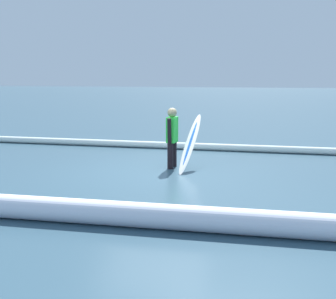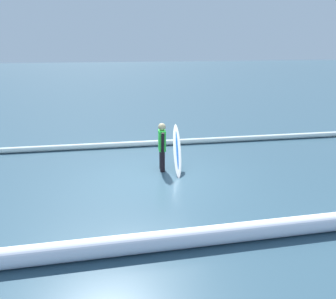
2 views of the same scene
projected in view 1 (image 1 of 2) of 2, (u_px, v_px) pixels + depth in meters
ground_plane at (153, 171)px, 10.09m from camera, size 128.96×128.96×0.00m
surfer at (172, 135)px, 10.37m from camera, size 0.23×0.56×1.42m
surfboard at (190, 143)px, 10.27m from camera, size 0.45×1.50×1.24m
wave_crest_foreground at (259, 149)px, 12.55m from camera, size 23.83×0.62×0.20m
wave_crest_midground at (126, 214)px, 6.43m from camera, size 25.88×0.51×0.37m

